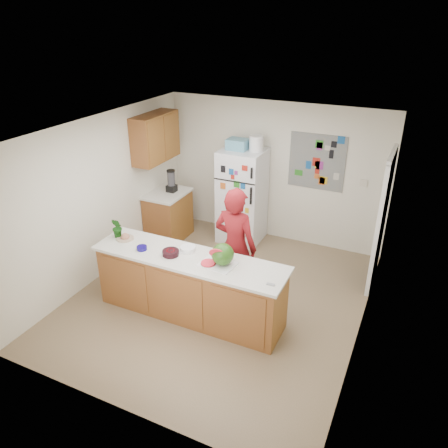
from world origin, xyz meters
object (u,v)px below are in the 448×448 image
at_px(cherry_bowl, 171,253).
at_px(refrigerator, 242,196).
at_px(watermelon, 223,254).
at_px(person, 235,247).

bearing_deg(cherry_bowl, refrigerator, 90.34).
xyz_separation_m(watermelon, cherry_bowl, (-0.73, -0.07, -0.12)).
bearing_deg(watermelon, cherry_bowl, -174.64).
height_order(person, watermelon, person).
distance_m(person, cherry_bowl, 0.92).
xyz_separation_m(refrigerator, cherry_bowl, (0.01, -2.44, 0.11)).
bearing_deg(watermelon, refrigerator, 107.40).
distance_m(watermelon, cherry_bowl, 0.74).
relative_size(refrigerator, cherry_bowl, 7.67).
relative_size(watermelon, cherry_bowl, 1.29).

